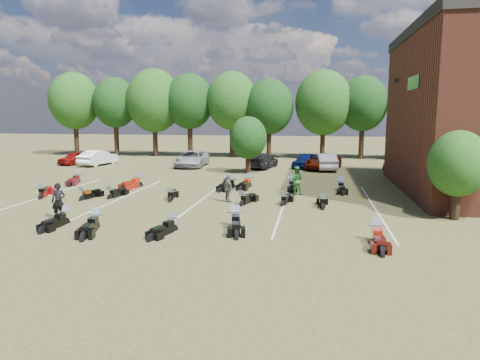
% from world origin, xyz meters
% --- Properties ---
extents(ground, '(160.00, 160.00, 0.00)m').
position_xyz_m(ground, '(0.00, 0.00, 0.00)').
color(ground, brown).
rests_on(ground, ground).
extents(car_0, '(2.38, 4.14, 1.32)m').
position_xyz_m(car_0, '(-20.50, 19.10, 0.66)').
color(car_0, maroon).
rests_on(car_0, ground).
extents(car_1, '(2.35, 4.88, 1.54)m').
position_xyz_m(car_1, '(-17.81, 18.78, 0.77)').
color(car_1, silver).
rests_on(car_1, ground).
extents(car_2, '(2.87, 5.75, 1.56)m').
position_xyz_m(car_2, '(-8.17, 19.25, 0.78)').
color(car_2, '#9B9DA4').
rests_on(car_2, ground).
extents(car_3, '(2.87, 5.17, 1.42)m').
position_xyz_m(car_3, '(-1.20, 19.41, 0.71)').
color(car_3, black).
rests_on(car_3, ground).
extents(car_4, '(2.93, 4.48, 1.42)m').
position_xyz_m(car_4, '(2.87, 20.28, 0.71)').
color(car_4, navy).
rests_on(car_4, ground).
extents(car_5, '(2.16, 4.84, 1.54)m').
position_xyz_m(car_5, '(4.68, 19.01, 0.77)').
color(car_5, '#B5B5B0').
rests_on(car_5, ground).
extents(car_6, '(3.78, 5.82, 1.49)m').
position_xyz_m(car_6, '(4.51, 19.38, 0.75)').
color(car_6, '#5C1305').
rests_on(car_6, ground).
extents(car_7, '(3.28, 4.81, 1.29)m').
position_xyz_m(car_7, '(11.10, 19.73, 0.65)').
color(car_7, '#3C3C41').
rests_on(car_7, ground).
extents(person_black, '(0.76, 0.59, 1.82)m').
position_xyz_m(person_black, '(-8.59, -2.40, 0.91)').
color(person_black, black).
rests_on(person_black, ground).
extents(person_green, '(0.95, 0.77, 1.84)m').
position_xyz_m(person_green, '(2.54, 6.15, 0.92)').
color(person_green, '#256326').
rests_on(person_green, ground).
extents(person_grey, '(0.93, 0.99, 1.64)m').
position_xyz_m(person_grey, '(-1.27, 3.10, 0.82)').
color(person_grey, '#5F5B51').
rests_on(person_grey, ground).
extents(motorcycle_1, '(0.80, 2.20, 1.21)m').
position_xyz_m(motorcycle_1, '(-7.84, -3.15, 0.00)').
color(motorcycle_1, black).
rests_on(motorcycle_1, ground).
extents(motorcycle_2, '(1.24, 2.25, 1.19)m').
position_xyz_m(motorcycle_2, '(-2.42, -3.49, 0.00)').
color(motorcycle_2, black).
rests_on(motorcycle_2, ground).
extents(motorcycle_3, '(1.24, 2.51, 1.34)m').
position_xyz_m(motorcycle_3, '(-5.96, -3.70, 0.00)').
color(motorcycle_3, black).
rests_on(motorcycle_3, ground).
extents(motorcycle_4, '(1.29, 2.61, 1.39)m').
position_xyz_m(motorcycle_4, '(0.16, -2.28, 0.00)').
color(motorcycle_4, black).
rests_on(motorcycle_4, ground).
extents(motorcycle_6, '(0.79, 2.40, 1.34)m').
position_xyz_m(motorcycle_6, '(6.19, -3.54, 0.00)').
color(motorcycle_6, '#3E0C08').
rests_on(motorcycle_6, ground).
extents(motorcycle_7, '(1.47, 2.54, 1.35)m').
position_xyz_m(motorcycle_7, '(-12.78, 2.22, 0.00)').
color(motorcycle_7, maroon).
rests_on(motorcycle_7, ground).
extents(motorcycle_8, '(1.10, 2.23, 1.19)m').
position_xyz_m(motorcycle_8, '(-9.99, 2.21, 0.00)').
color(motorcycle_8, black).
rests_on(motorcycle_8, ground).
extents(motorcycle_9, '(1.02, 2.14, 1.14)m').
position_xyz_m(motorcycle_9, '(-8.58, 2.95, 0.00)').
color(motorcycle_9, black).
rests_on(motorcycle_9, ground).
extents(motorcycle_10, '(1.10, 2.30, 1.23)m').
position_xyz_m(motorcycle_10, '(-4.69, 2.74, 0.00)').
color(motorcycle_10, black).
rests_on(motorcycle_10, ground).
extents(motorcycle_11, '(1.01, 2.16, 1.16)m').
position_xyz_m(motorcycle_11, '(1.98, 2.69, 0.00)').
color(motorcycle_11, black).
rests_on(motorcycle_11, ground).
extents(motorcycle_12, '(1.29, 2.30, 1.22)m').
position_xyz_m(motorcycle_12, '(-0.30, 2.35, 0.00)').
color(motorcycle_12, black).
rests_on(motorcycle_12, ground).
extents(motorcycle_13, '(0.71, 2.20, 1.22)m').
position_xyz_m(motorcycle_13, '(4.17, 2.19, 0.00)').
color(motorcycle_13, black).
rests_on(motorcycle_13, ground).
extents(motorcycle_14, '(1.19, 2.45, 1.31)m').
position_xyz_m(motorcycle_14, '(-13.83, 8.21, 0.00)').
color(motorcycle_14, '#4E0B15').
rests_on(motorcycle_14, ground).
extents(motorcycle_15, '(1.40, 2.62, 1.39)m').
position_xyz_m(motorcycle_15, '(-8.58, 7.30, 0.00)').
color(motorcycle_15, maroon).
rests_on(motorcycle_15, ground).
extents(motorcycle_16, '(0.87, 2.24, 1.22)m').
position_xyz_m(motorcycle_16, '(-2.46, 8.41, 0.00)').
color(motorcycle_16, black).
rests_on(motorcycle_16, ground).
extents(motorcycle_17, '(1.18, 2.55, 1.37)m').
position_xyz_m(motorcycle_17, '(-0.85, 8.57, 0.00)').
color(motorcycle_17, black).
rests_on(motorcycle_17, ground).
extents(motorcycle_18, '(1.42, 2.46, 1.30)m').
position_xyz_m(motorcycle_18, '(-1.90, 7.84, 0.00)').
color(motorcycle_18, black).
rests_on(motorcycle_18, ground).
extents(motorcycle_19, '(0.96, 2.22, 1.20)m').
position_xyz_m(motorcycle_19, '(2.08, 8.43, 0.00)').
color(motorcycle_19, black).
rests_on(motorcycle_19, ground).
extents(motorcycle_20, '(0.82, 2.38, 1.31)m').
position_xyz_m(motorcycle_20, '(5.43, 8.23, 0.00)').
color(motorcycle_20, black).
rests_on(motorcycle_20, ground).
extents(tree_line, '(56.00, 6.00, 9.79)m').
position_xyz_m(tree_line, '(-1.00, 29.00, 6.31)').
color(tree_line, black).
rests_on(tree_line, ground).
extents(young_tree_near_building, '(2.80, 2.80, 4.16)m').
position_xyz_m(young_tree_near_building, '(10.50, 1.00, 2.75)').
color(young_tree_near_building, black).
rests_on(young_tree_near_building, ground).
extents(young_tree_midfield, '(3.20, 3.20, 4.70)m').
position_xyz_m(young_tree_midfield, '(-2.00, 15.50, 3.09)').
color(young_tree_midfield, black).
rests_on(young_tree_midfield, ground).
extents(parking_lines, '(20.10, 14.00, 0.01)m').
position_xyz_m(parking_lines, '(-3.00, 3.00, 0.01)').
color(parking_lines, silver).
rests_on(parking_lines, ground).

